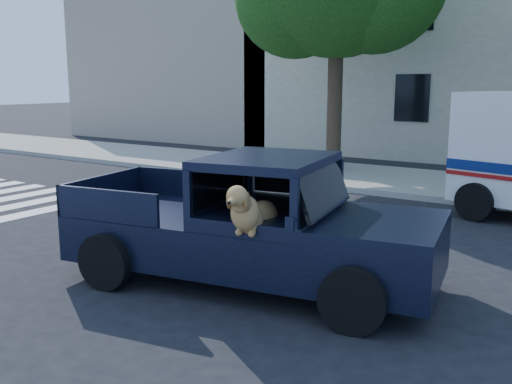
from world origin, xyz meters
TOP-DOWN VIEW (x-y plane):
  - ground at (0.00, 0.00)m, footprint 120.00×120.00m
  - far_sidewalk at (0.00, 9.20)m, footprint 60.00×4.00m
  - lane_stripes at (2.00, 3.40)m, footprint 21.60×0.14m
  - building_left at (-15.00, 16.50)m, footprint 12.00×6.00m
  - pickup_truck at (-0.79, 0.40)m, footprint 5.27×2.90m

SIDE VIEW (x-z plane):
  - ground at x=0.00m, z-range 0.00..0.00m
  - lane_stripes at x=2.00m, z-range 0.00..0.01m
  - far_sidewalk at x=0.00m, z-range 0.00..0.15m
  - pickup_truck at x=-0.79m, z-range -0.29..1.50m
  - building_left at x=-15.00m, z-range 0.00..8.00m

